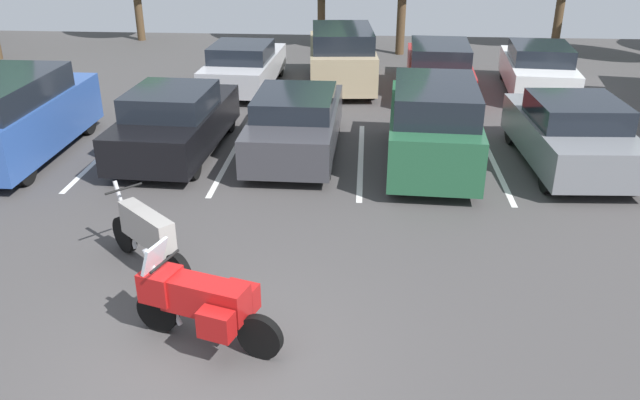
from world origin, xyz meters
TOP-DOWN VIEW (x-y plane):
  - ground at (0.00, 0.00)m, footprint 44.00×44.00m
  - motorcycle_touring at (-0.11, 0.42)m, footprint 2.07×1.09m
  - motorcycle_second at (-1.37, 2.18)m, footprint 1.75×1.65m
  - parking_stripes at (-1.09, 7.24)m, footprint 17.94×4.70m
  - car_blue at (-5.79, 6.81)m, footprint 1.91×4.71m
  - car_black at (-2.36, 7.38)m, footprint 2.09×4.55m
  - car_charcoal at (0.38, 7.55)m, footprint 1.93×4.53m
  - car_green at (3.40, 6.92)m, footprint 2.04×4.52m
  - car_grey at (6.39, 7.13)m, footprint 2.12×4.30m
  - car_far_silver at (-1.81, 13.11)m, footprint 2.04×4.54m
  - car_far_tan at (1.17, 13.50)m, footprint 2.27×4.56m
  - car_far_red at (4.13, 13.19)m, footprint 2.08×4.97m
  - car_far_white at (7.10, 13.26)m, footprint 2.14×4.34m

SIDE VIEW (x-z plane):
  - ground at x=0.00m, z-range -0.10..0.00m
  - parking_stripes at x=-1.09m, z-range 0.00..0.01m
  - motorcycle_second at x=-1.37m, z-range -0.02..1.23m
  - motorcycle_touring at x=-0.11m, z-range -0.05..1.31m
  - car_far_silver at x=-1.81m, z-range -0.02..1.40m
  - car_far_white at x=7.10m, z-range -0.02..1.43m
  - car_charcoal at x=0.38m, z-range -0.01..1.44m
  - car_far_red at x=4.13m, z-range -0.01..1.46m
  - car_black at x=-2.36m, z-range -0.03..1.51m
  - car_grey at x=6.39m, z-range -0.02..1.52m
  - car_far_tan at x=1.17m, z-range 0.00..1.86m
  - car_green at x=3.40m, z-range -0.01..1.90m
  - car_blue at x=-5.79m, z-range 0.02..1.94m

